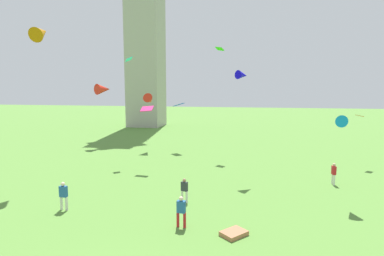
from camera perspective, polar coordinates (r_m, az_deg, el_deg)
name	(u,v)px	position (r m, az deg, el deg)	size (l,w,h in m)	color
monument_obelisk	(145,8)	(66.05, -8.65, 20.93)	(6.51, 6.51, 46.67)	#A8A399
person_0	(181,210)	(17.59, -2.00, -14.79)	(0.54, 0.30, 1.76)	red
person_1	(64,194)	(21.42, -22.52, -11.18)	(0.56, 0.33, 1.81)	silver
person_2	(184,189)	(21.17, -1.41, -11.11)	(0.49, 0.38, 1.64)	silver
person_3	(334,172)	(27.29, 24.57, -7.44)	(0.29, 0.54, 1.75)	silver
kite_flying_0	(147,109)	(29.57, -8.26, 3.53)	(1.18, 0.80, 0.56)	#E7297C
kite_flying_1	(339,120)	(22.97, 25.42, 1.28)	(0.83, 1.16, 0.83)	#0E84D8
kite_flying_2	(129,59)	(33.65, -11.51, 12.26)	(0.76, 0.94, 0.60)	#2DDBDA
kite_flying_3	(179,105)	(38.17, -2.47, 4.30)	(1.56, 1.58, 0.52)	blue
kite_flying_4	(242,75)	(27.24, 9.23, 9.55)	(1.32, 1.34, 0.83)	#0C06E8
kite_flying_5	(104,89)	(43.47, -15.94, 6.86)	(2.22, 2.45, 1.44)	red
kite_flying_6	(360,116)	(34.44, 28.42, 1.99)	(0.90, 0.94, 0.23)	#BB570D
kite_flying_7	(41,33)	(28.95, -25.97, 15.43)	(1.45, 2.14, 1.72)	#B56605
kite_flying_8	(149,100)	(39.26, -7.82, 5.10)	(1.28, 2.04, 1.74)	red
kite_flying_9	(220,49)	(36.28, 5.10, 14.28)	(1.09, 1.05, 0.50)	#29D60C
kite_bundle_0	(234,233)	(17.19, 7.70, -18.61)	(1.29, 0.94, 0.23)	#A76845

